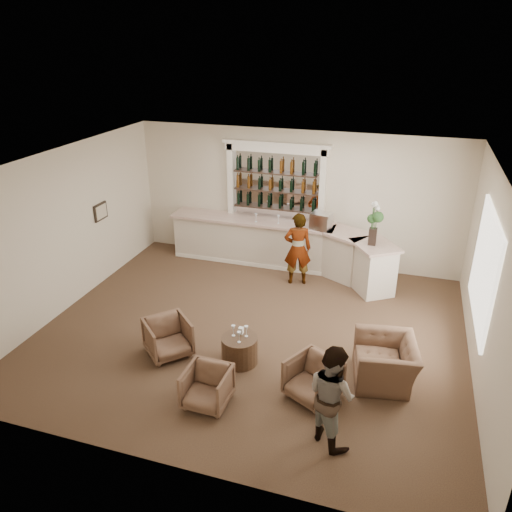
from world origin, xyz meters
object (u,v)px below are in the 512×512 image
(flower_vase, at_px, (374,221))
(sommelier, at_px, (298,249))
(armchair_far, at_px, (385,361))
(bar_counter, at_px, (283,246))
(armchair_right, at_px, (313,379))
(armchair_center, at_px, (207,387))
(guest, at_px, (332,395))
(cocktail_table, at_px, (240,350))
(armchair_left, at_px, (168,337))
(espresso_machine, at_px, (321,221))

(flower_vase, bearing_deg, sommelier, -177.48)
(sommelier, xyz_separation_m, armchair_far, (2.21, -3.04, -0.49))
(bar_counter, distance_m, armchair_far, 4.65)
(armchair_right, bearing_deg, flower_vase, 110.70)
(bar_counter, height_order, armchair_far, bar_counter)
(bar_counter, height_order, armchair_center, bar_counter)
(bar_counter, relative_size, armchair_center, 8.17)
(bar_counter, relative_size, guest, 3.67)
(sommelier, bearing_deg, armchair_center, 67.94)
(cocktail_table, height_order, armchair_left, armchair_left)
(bar_counter, bearing_deg, armchair_far, -53.98)
(bar_counter, distance_m, armchair_right, 4.84)
(armchair_far, bearing_deg, sommelier, -154.25)
(flower_vase, bearing_deg, espresso_machine, 154.86)
(armchair_center, bearing_deg, flower_vase, 67.56)
(guest, relative_size, espresso_machine, 3.48)
(bar_counter, distance_m, guest, 5.75)
(armchair_left, bearing_deg, guest, -67.19)
(armchair_far, relative_size, flower_vase, 1.14)
(flower_vase, bearing_deg, armchair_far, -79.21)
(sommelier, xyz_separation_m, armchair_right, (1.16, -3.82, -0.51))
(bar_counter, bearing_deg, armchair_right, -69.71)
(bar_counter, relative_size, cocktail_table, 8.96)
(cocktail_table, distance_m, armchair_right, 1.51)
(armchair_center, relative_size, armchair_right, 0.93)
(espresso_machine, bearing_deg, guest, -65.70)
(cocktail_table, bearing_deg, sommelier, 85.68)
(espresso_machine, bearing_deg, armchair_right, -68.45)
(armchair_far, distance_m, espresso_machine, 4.23)
(cocktail_table, xyz_separation_m, guest, (1.82, -1.34, 0.53))
(armchair_right, bearing_deg, espresso_machine, 127.22)
(armchair_right, bearing_deg, sommelier, 134.33)
(flower_vase, bearing_deg, bar_counter, 163.31)
(armchair_center, height_order, espresso_machine, espresso_machine)
(guest, height_order, armchair_left, guest)
(sommelier, distance_m, armchair_center, 4.53)
(cocktail_table, xyz_separation_m, sommelier, (0.25, 3.30, 0.60))
(espresso_machine, distance_m, flower_vase, 1.41)
(armchair_left, relative_size, armchair_right, 1.01)
(sommelier, bearing_deg, armchair_left, 48.50)
(cocktail_table, height_order, espresso_machine, espresso_machine)
(sommelier, height_order, armchair_left, sommelier)
(cocktail_table, distance_m, sommelier, 3.37)
(guest, distance_m, flower_vase, 4.80)
(sommelier, height_order, flower_vase, flower_vase)
(guest, bearing_deg, armchair_far, -71.29)
(bar_counter, relative_size, armchair_far, 5.12)
(armchair_far, xyz_separation_m, espresso_machine, (-1.83, 3.69, 0.97))
(armchair_left, relative_size, flower_vase, 0.78)
(bar_counter, distance_m, cocktail_table, 4.04)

